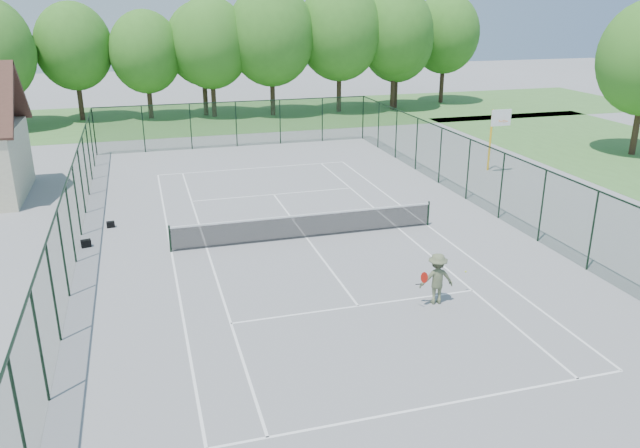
% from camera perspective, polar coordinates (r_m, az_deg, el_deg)
% --- Properties ---
extents(ground, '(140.00, 140.00, 0.00)m').
position_cam_1_polar(ground, '(25.87, -1.24, -1.27)').
color(ground, gray).
rests_on(ground, ground).
extents(grass_far, '(80.00, 16.00, 0.01)m').
position_cam_1_polar(grass_far, '(54.49, -9.61, 9.67)').
color(grass_far, '#4C813A').
rests_on(grass_far, ground).
extents(court_lines, '(11.05, 23.85, 0.01)m').
position_cam_1_polar(court_lines, '(25.86, -1.24, -1.27)').
color(court_lines, white).
rests_on(court_lines, ground).
extents(tennis_net, '(11.08, 0.08, 1.10)m').
position_cam_1_polar(tennis_net, '(25.66, -1.25, -0.08)').
color(tennis_net, black).
rests_on(tennis_net, ground).
extents(fence_enclosure, '(18.05, 36.05, 3.02)m').
position_cam_1_polar(fence_enclosure, '(25.35, -1.27, 2.02)').
color(fence_enclosure, '#17361C').
rests_on(fence_enclosure, ground).
extents(tree_line_far, '(39.40, 6.40, 9.70)m').
position_cam_1_polar(tree_line_far, '(53.79, -9.98, 15.95)').
color(tree_line_far, '#3F2A1D').
rests_on(tree_line_far, ground).
extents(basketball_goal, '(1.20, 1.43, 3.65)m').
position_cam_1_polar(basketball_goal, '(36.68, 15.82, 8.47)').
color(basketball_goal, yellow).
rests_on(basketball_goal, ground).
extents(sports_bag_a, '(0.42, 0.30, 0.30)m').
position_cam_1_polar(sports_bag_a, '(26.56, -20.61, -1.67)').
color(sports_bag_a, black).
rests_on(sports_bag_a, ground).
extents(sports_bag_b, '(0.36, 0.24, 0.26)m').
position_cam_1_polar(sports_bag_b, '(28.49, -18.60, -0.04)').
color(sports_bag_b, black).
rests_on(sports_bag_b, ground).
extents(tennis_player, '(2.17, 0.85, 1.71)m').
position_cam_1_polar(tennis_player, '(20.44, 10.63, -4.93)').
color(tennis_player, '#5A6143').
rests_on(tennis_player, ground).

